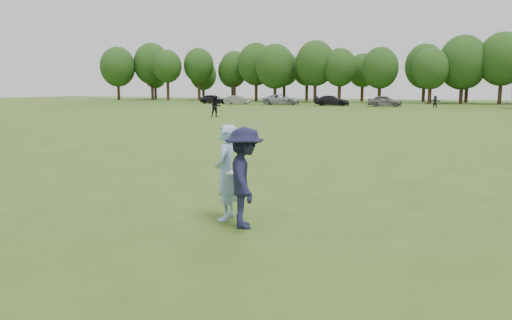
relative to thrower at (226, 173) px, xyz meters
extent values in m
plane|color=#315116|center=(-0.47, 0.42, -0.94)|extent=(200.00, 200.00, 0.00)
imported|color=#94B7E4|center=(0.00, 0.00, 0.00)|extent=(0.60, 0.77, 1.89)
imported|color=#181936|center=(0.57, -0.36, 0.00)|extent=(1.21, 1.41, 1.89)
imported|color=black|center=(-16.39, 30.11, -0.04)|extent=(1.11, 1.08, 1.80)
imported|color=black|center=(-0.12, 57.28, -0.17)|extent=(1.49, 0.79, 1.54)
imported|color=black|center=(-33.11, 60.52, -0.22)|extent=(4.39, 2.10, 1.45)
imported|color=gray|center=(-28.41, 59.40, -0.29)|extent=(4.06, 1.65, 1.31)
imported|color=#9C9CA0|center=(-21.54, 60.05, -0.19)|extent=(5.66, 3.12, 1.50)
imported|color=black|center=(-13.85, 59.57, -0.25)|extent=(4.99, 2.46, 1.39)
imported|color=slate|center=(-6.52, 58.96, -0.19)|extent=(4.47, 1.93, 1.50)
cylinder|color=white|center=(0.30, -0.32, 0.07)|extent=(0.31, 0.31, 0.05)
cube|color=#333333|center=(8.11, 60.36, -0.39)|extent=(1.20, 0.15, 0.12)
cylinder|color=#332114|center=(-61.15, 72.62, 0.87)|extent=(0.56, 0.56, 3.63)
ellipsoid|color=#1E3A13|center=(-61.15, 72.62, 5.61)|extent=(6.88, 6.88, 7.91)
cylinder|color=#332114|center=(-55.98, 76.79, 1.12)|extent=(0.56, 0.56, 4.13)
ellipsoid|color=#1E3A13|center=(-55.98, 76.79, 6.27)|extent=(7.25, 7.25, 8.34)
cylinder|color=#332114|center=(-49.82, 73.18, 1.15)|extent=(0.56, 0.56, 4.18)
ellipsoid|color=#1E3A13|center=(-49.82, 73.18, 5.54)|extent=(5.42, 5.42, 6.23)
cylinder|color=#332114|center=(-44.95, 76.64, 1.19)|extent=(0.56, 0.56, 4.26)
ellipsoid|color=#1E3A13|center=(-44.95, 76.64, 5.78)|extent=(5.79, 5.79, 6.66)
cylinder|color=#332114|center=(-38.06, 78.21, 1.01)|extent=(0.56, 0.56, 3.91)
ellipsoid|color=#1E3A13|center=(-38.06, 78.21, 5.29)|extent=(5.47, 5.47, 6.29)
cylinder|color=#332114|center=(-32.76, 76.45, 0.97)|extent=(0.56, 0.56, 3.83)
ellipsoid|color=#1E3A13|center=(-32.76, 76.45, 5.76)|extent=(6.75, 6.75, 7.76)
cylinder|color=#332114|center=(-27.86, 73.48, 0.68)|extent=(0.56, 0.56, 3.25)
ellipsoid|color=#1E3A13|center=(-27.86, 73.48, 5.19)|extent=(6.76, 6.76, 7.78)
cylinder|color=#332114|center=(-20.70, 73.89, 0.91)|extent=(0.56, 0.56, 3.71)
ellipsoid|color=#1E3A13|center=(-20.70, 73.89, 5.60)|extent=(6.68, 6.68, 7.68)
cylinder|color=#332114|center=(-16.38, 73.51, 0.79)|extent=(0.56, 0.56, 3.46)
ellipsoid|color=#1E3A13|center=(-16.38, 73.51, 4.85)|extent=(5.49, 5.49, 6.31)
cylinder|color=#332114|center=(-9.79, 73.37, 0.63)|extent=(0.56, 0.56, 3.14)
ellipsoid|color=#1E3A13|center=(-9.79, 73.37, 4.65)|extent=(5.78, 5.78, 6.64)
cylinder|color=#332114|center=(-2.08, 73.11, 0.56)|extent=(0.56, 0.56, 3.01)
ellipsoid|color=#1E3A13|center=(-2.08, 73.11, 4.39)|extent=(5.46, 5.46, 6.28)
cylinder|color=#332114|center=(2.35, 75.49, 0.67)|extent=(0.56, 0.56, 3.23)
ellipsoid|color=#1E3A13|center=(2.35, 75.49, 5.38)|extent=(7.29, 7.29, 8.38)
cylinder|color=#332114|center=(7.77, 75.39, 0.94)|extent=(0.56, 0.56, 3.77)
ellipsoid|color=#1E3A13|center=(7.77, 75.39, 5.78)|extent=(6.95, 6.95, 8.00)
cylinder|color=#332114|center=(-58.74, 81.82, 0.54)|extent=(0.56, 0.56, 2.97)
ellipsoid|color=#1E3A13|center=(-58.74, 81.82, 4.09)|extent=(4.85, 4.85, 5.58)
cylinder|color=#332114|center=(-47.58, 82.95, 0.42)|extent=(0.56, 0.56, 2.73)
ellipsoid|color=#1E3A13|center=(-47.58, 82.95, 4.10)|extent=(5.45, 5.45, 6.27)
cylinder|color=#332114|center=(-40.03, 81.35, 0.68)|extent=(0.56, 0.56, 3.25)
ellipsoid|color=#1E3A13|center=(-40.03, 81.35, 4.73)|extent=(5.68, 5.68, 6.53)
cylinder|color=#332114|center=(-30.19, 84.35, 0.87)|extent=(0.56, 0.56, 3.62)
ellipsoid|color=#1E3A13|center=(-30.19, 84.35, 5.14)|extent=(5.80, 5.80, 6.67)
cylinder|color=#332114|center=(-24.71, 81.80, 0.86)|extent=(0.56, 0.56, 3.61)
ellipsoid|color=#1E3A13|center=(-24.71, 81.80, 5.04)|extent=(5.58, 5.58, 6.42)
cylinder|color=#332114|center=(-14.41, 82.34, 0.70)|extent=(0.56, 0.56, 3.29)
ellipsoid|color=#1E3A13|center=(-14.41, 82.34, 4.60)|extent=(5.30, 5.30, 6.09)
cylinder|color=#332114|center=(-3.97, 83.81, 0.70)|extent=(0.56, 0.56, 3.28)
ellipsoid|color=#1E3A13|center=(-3.97, 83.81, 5.22)|extent=(6.78, 6.78, 7.79)
cylinder|color=#332114|center=(2.98, 82.26, 0.61)|extent=(0.56, 0.56, 3.11)
ellipsoid|color=#1E3A13|center=(2.98, 82.26, 4.44)|extent=(5.34, 5.34, 6.14)
camera|label=1|loc=(4.41, -8.61, 1.67)|focal=35.00mm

